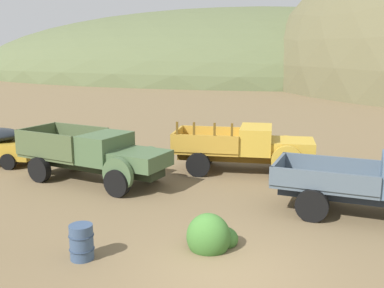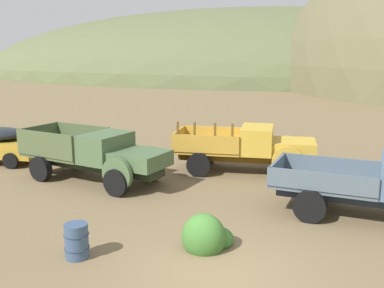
# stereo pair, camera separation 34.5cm
# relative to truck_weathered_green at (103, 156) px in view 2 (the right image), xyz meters

# --- Properties ---
(ground_plane) EXTENTS (300.00, 300.00, 0.00)m
(ground_plane) POSITION_rel_truck_weathered_green_xyz_m (5.70, -5.79, -1.01)
(ground_plane) COLOR brown
(hill_far_right) EXTENTS (110.65, 71.59, 25.50)m
(hill_far_right) POSITION_rel_truck_weathered_green_xyz_m (-5.08, 74.96, -1.01)
(hill_far_right) COLOR #56603D
(hill_far_right) RESTS_ON ground
(truck_weathered_green) EXTENTS (6.29, 3.50, 1.91)m
(truck_weathered_green) POSITION_rel_truck_weathered_green_xyz_m (0.00, 0.00, 0.00)
(truck_weathered_green) COLOR #232B1B
(truck_weathered_green) RESTS_ON ground
(truck_faded_yellow) EXTENTS (5.73, 2.72, 2.16)m
(truck_faded_yellow) POSITION_rel_truck_weathered_green_xyz_m (5.29, 2.92, -0.02)
(truck_faded_yellow) COLOR brown
(truck_faded_yellow) RESTS_ON ground
(oil_drum_spare) EXTENTS (0.61, 0.61, 0.86)m
(oil_drum_spare) POSITION_rel_truck_weathered_green_xyz_m (2.21, -5.89, -0.58)
(oil_drum_spare) COLOR #384C6B
(oil_drum_spare) RESTS_ON ground
(bush_near_barrel) EXTENTS (1.26, 1.19, 1.20)m
(bush_near_barrel) POSITION_rel_truck_weathered_green_xyz_m (5.10, -4.57, -0.71)
(bush_near_barrel) COLOR #3D702D
(bush_near_barrel) RESTS_ON ground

